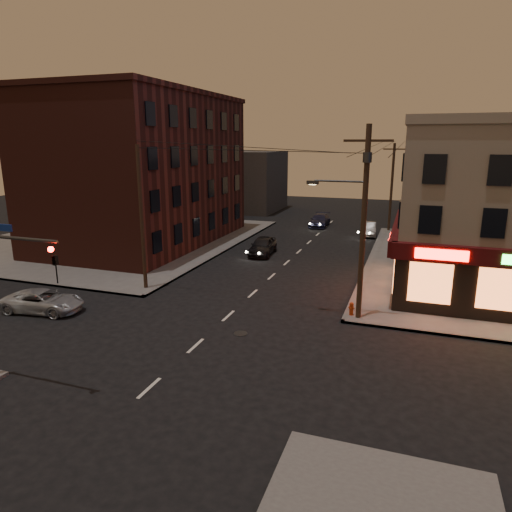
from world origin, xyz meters
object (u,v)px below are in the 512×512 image
at_px(sedan_far, 320,220).
at_px(fire_hydrant, 351,308).
at_px(suv_cross, 43,301).
at_px(sedan_mid, 368,229).
at_px(sedan_near, 263,246).

relative_size(sedan_far, fire_hydrant, 6.34).
height_order(suv_cross, sedan_mid, sedan_mid).
distance_m(sedan_far, fire_hydrant, 27.54).
distance_m(sedan_near, sedan_mid, 13.58).
xyz_separation_m(sedan_mid, sedan_far, (-5.72, 3.38, -0.00)).
bearing_deg(sedan_far, suv_cross, -107.67).
relative_size(sedan_mid, sedan_far, 0.88).
distance_m(sedan_near, sedan_far, 14.75).
xyz_separation_m(suv_cross, fire_hydrant, (16.45, 4.79, -0.07)).
height_order(suv_cross, sedan_near, sedan_near).
height_order(sedan_far, fire_hydrant, sedan_far).
bearing_deg(sedan_mid, sedan_near, -130.38).
bearing_deg(sedan_near, fire_hydrant, -57.18).
bearing_deg(sedan_near, sedan_far, 78.39).
xyz_separation_m(suv_cross, sedan_mid, (15.01, 28.01, 0.05)).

